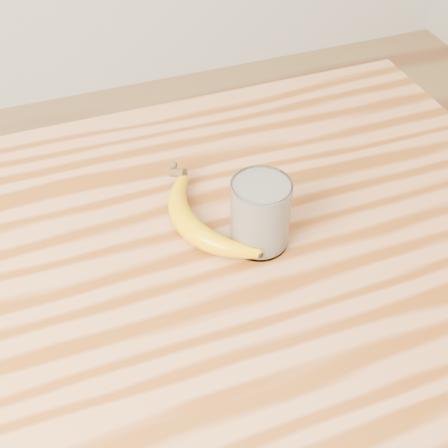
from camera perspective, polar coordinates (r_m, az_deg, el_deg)
name	(u,v)px	position (r m, az deg, el deg)	size (l,w,h in m)	color
table	(179,313)	(1.01, -4.15, -8.16)	(1.20, 0.80, 0.90)	#AA6F41
smoothie_glass	(260,214)	(0.89, 3.32, 0.96)	(0.09, 0.09, 0.11)	white
banana	(189,227)	(0.93, -3.21, -0.32)	(0.11, 0.30, 0.04)	#D69600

